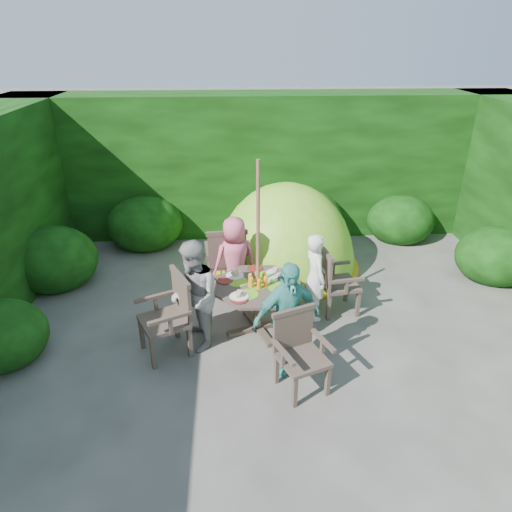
{
  "coord_description": "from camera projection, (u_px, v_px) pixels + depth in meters",
  "views": [
    {
      "loc": [
        -0.67,
        -4.23,
        3.42
      ],
      "look_at": [
        -0.37,
        1.01,
        0.85
      ],
      "focal_mm": 32.0,
      "sensor_mm": 36.0,
      "label": 1
    }
  ],
  "objects": [
    {
      "name": "parasol_pole",
      "position": [
        258.0,
        252.0,
        5.37
      ],
      "size": [
        0.06,
        0.06,
        2.2
      ],
      "primitive_type": "cylinder",
      "rotation": [
        0.0,
        0.0,
        0.34
      ],
      "color": "brown",
      "rests_on": "ground"
    },
    {
      "name": "child_right",
      "position": [
        315.0,
        277.0,
        5.87
      ],
      "size": [
        0.38,
        0.49,
        1.18
      ],
      "primitive_type": "imported",
      "rotation": [
        0.0,
        0.0,
        1.81
      ],
      "color": "white",
      "rests_on": "ground"
    },
    {
      "name": "child_back",
      "position": [
        235.0,
        260.0,
        6.24
      ],
      "size": [
        0.7,
        0.57,
        1.24
      ],
      "primitive_type": "imported",
      "rotation": [
        0.0,
        0.0,
        3.48
      ],
      "color": "#DF5C7C",
      "rests_on": "ground"
    },
    {
      "name": "patio_table",
      "position": [
        258.0,
        292.0,
        5.61
      ],
      "size": [
        1.44,
        1.44,
        0.79
      ],
      "rotation": [
        0.0,
        0.0,
        0.34
      ],
      "color": "#3B2E26",
      "rests_on": "ground"
    },
    {
      "name": "garden_chair_back",
      "position": [
        227.0,
        258.0,
        6.52
      ],
      "size": [
        0.63,
        0.58,
        0.97
      ],
      "rotation": [
        0.0,
        0.0,
        3.25
      ],
      "color": "#3B2E26",
      "rests_on": "ground"
    },
    {
      "name": "garden_chair_front",
      "position": [
        299.0,
        350.0,
        4.74
      ],
      "size": [
        0.64,
        0.6,
        0.85
      ],
      "rotation": [
        0.0,
        0.0,
        0.38
      ],
      "color": "#3B2E26",
      "rests_on": "ground"
    },
    {
      "name": "garden_chair_right",
      "position": [
        334.0,
        280.0,
        6.04
      ],
      "size": [
        0.55,
        0.59,
        0.89
      ],
      "rotation": [
        0.0,
        0.0,
        1.72
      ],
      "color": "#3B2E26",
      "rests_on": "ground"
    },
    {
      "name": "ground",
      "position": [
        292.0,
        358.0,
        5.33
      ],
      "size": [
        60.0,
        60.0,
        0.0
      ],
      "primitive_type": "plane",
      "color": "#484540",
      "rests_on": "ground"
    },
    {
      "name": "child_front",
      "position": [
        287.0,
        318.0,
        4.9
      ],
      "size": [
        0.84,
        0.56,
        1.32
      ],
      "primitive_type": "imported",
      "rotation": [
        0.0,
        0.0,
        0.33
      ],
      "color": "#49AA9E",
      "rests_on": "ground"
    },
    {
      "name": "dome_tent",
      "position": [
        285.0,
        265.0,
        7.47
      ],
      "size": [
        2.74,
        2.74,
        2.72
      ],
      "rotation": [
        0.0,
        0.0,
        -0.27
      ],
      "color": "#78C726",
      "rests_on": "ground"
    },
    {
      "name": "garden_chair_left",
      "position": [
        170.0,
        314.0,
        5.25
      ],
      "size": [
        0.69,
        0.73,
        0.94
      ],
      "rotation": [
        0.0,
        0.0,
        -1.12
      ],
      "color": "#3B2E26",
      "rests_on": "ground"
    },
    {
      "name": "child_left",
      "position": [
        194.0,
        296.0,
        5.27
      ],
      "size": [
        0.66,
        0.76,
        1.35
      ],
      "primitive_type": "imported",
      "rotation": [
        0.0,
        0.0,
        -1.33
      ],
      "color": "#999894",
      "rests_on": "ground"
    },
    {
      "name": "hedge_enclosure",
      "position": [
        283.0,
        217.0,
        5.97
      ],
      "size": [
        9.0,
        9.0,
        2.5
      ],
      "color": "black",
      "rests_on": "ground"
    }
  ]
}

